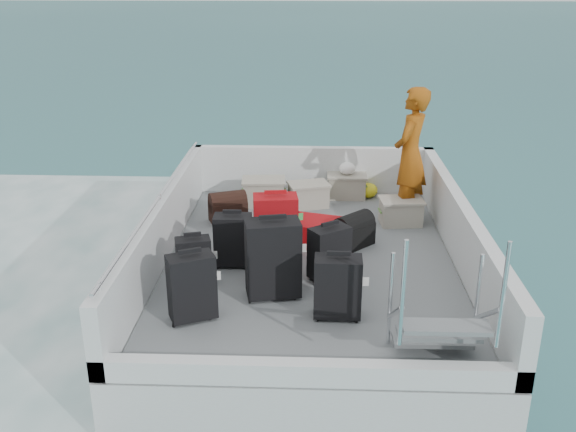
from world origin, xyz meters
The scene contains 23 objects.
ground centered at (0.00, 0.00, 0.00)m, with size 160.00×160.00×0.00m, color #16464E.
ferry_hull centered at (0.00, 0.00, 0.30)m, with size 3.60×5.00×0.60m, color silver.
deck centered at (0.00, 0.00, 0.61)m, with size 3.30×4.70×0.02m, color slate.
deck_fittings centered at (0.35, -0.32, 0.99)m, with size 3.60×5.00×0.90m.
suitcase_0 centered at (-1.12, -1.44, 0.96)m, with size 0.44×0.25×0.68m, color black.
suitcase_1 centered at (-1.23, -0.74, 0.89)m, with size 0.36×0.21×0.55m, color black.
suitcase_2 centered at (-0.87, -0.22, 0.92)m, with size 0.42×0.25×0.61m, color black.
suitcase_3 centered at (-0.38, -0.93, 1.04)m, with size 0.55×0.32×0.83m, color black.
suitcase_4 centered at (-0.40, -0.46, 0.92)m, with size 0.41×0.24×0.60m, color black.
suitcase_5 centered at (-0.41, 0.18, 0.97)m, with size 0.51×0.31×0.71m, color #9B0B11.
suitcase_6 centered at (0.27, -1.34, 0.93)m, with size 0.45×0.27×0.63m, color black.
suitcase_7 centered at (0.21, -0.51, 0.92)m, with size 0.43×0.24×0.60m, color black.
suitcase_8 centered at (0.04, 0.46, 0.77)m, with size 0.50×0.77×0.30m, color #9B0B11.
duffel_0 centered at (-1.11, 1.16, 0.78)m, with size 0.48×0.30×0.32m, color black, non-canonical shape.
duffel_1 centered at (-0.43, 0.66, 0.78)m, with size 0.49×0.30×0.32m, color black, non-canonical shape.
duffel_2 centered at (0.53, 0.41, 0.78)m, with size 0.48×0.30×0.32m, color black, non-canonical shape.
crate_0 centered at (-0.68, 1.85, 0.79)m, with size 0.58×0.40×0.35m, color #AAA494.
crate_1 centered at (-0.04, 1.79, 0.78)m, with size 0.52×0.36×0.32m, color #AAA494.
crate_2 centered at (0.52, 2.20, 0.78)m, with size 0.54×0.37×0.33m, color #AAA494.
crate_3 centered at (1.19, 1.15, 0.78)m, with size 0.53×0.36×0.32m, color #AAA494.
yellow_bag centered at (0.85, 2.20, 0.73)m, with size 0.28×0.26×0.22m, color yellow.
white_bag centered at (0.52, 2.20, 1.04)m, with size 0.24×0.24×0.18m, color white.
passenger centered at (1.30, 1.37, 1.51)m, with size 0.66×0.43×1.79m, color orange.
Camera 1 is at (0.01, -6.85, 3.79)m, focal length 40.00 mm.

